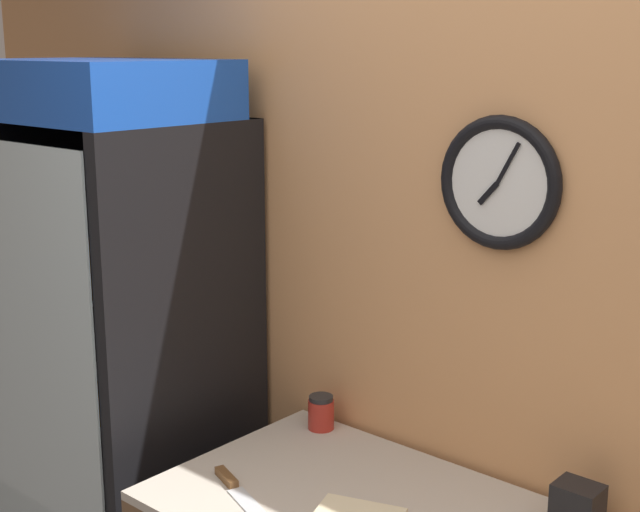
{
  "coord_description": "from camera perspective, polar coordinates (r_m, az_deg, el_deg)",
  "views": [
    {
      "loc": [
        0.91,
        -0.71,
        2.06
      ],
      "look_at": [
        -0.52,
        0.91,
        1.55
      ],
      "focal_mm": 50.0,
      "sensor_mm": 36.0,
      "label": 1
    }
  ],
  "objects": [
    {
      "name": "wall_back",
      "position": [
        2.33,
        16.4,
        -4.85
      ],
      "size": [
        5.2,
        0.09,
        2.7
      ],
      "color": "tan",
      "rests_on": "ground_plane"
    },
    {
      "name": "beverage_cooler",
      "position": [
        3.05,
        -11.85,
        -5.29
      ],
      "size": [
        0.73,
        0.64,
        2.02
      ],
      "color": "black",
      "rests_on": "ground_plane"
    },
    {
      "name": "chefs_knife",
      "position": [
        2.44,
        -5.44,
        -14.56
      ],
      "size": [
        0.31,
        0.14,
        0.02
      ],
      "color": "silver",
      "rests_on": "prep_counter"
    },
    {
      "name": "condiment_jar",
      "position": [
        2.77,
        0.07,
        -9.98
      ],
      "size": [
        0.08,
        0.08,
        0.11
      ],
      "color": "#B72D23",
      "rests_on": "prep_counter"
    },
    {
      "name": "napkin_dispenser",
      "position": [
        2.32,
        16.14,
        -15.21
      ],
      "size": [
        0.11,
        0.09,
        0.12
      ],
      "color": "black",
      "rests_on": "prep_counter"
    }
  ]
}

